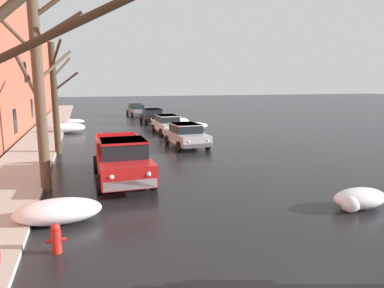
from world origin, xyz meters
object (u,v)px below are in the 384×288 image
Objects in this scene: sedan_grey_queued_behind_truck at (137,110)px; pickup_truck_red_approaching_near_lane at (122,159)px; sedan_white_parked_kerbside_mid at (168,124)px; fire_hydrant at (56,238)px; bare_tree_mid_block at (56,95)px; bare_tree_second_along_sidewalk at (39,85)px; sedan_black_parked_far_down_block at (153,116)px; sedan_silver_parked_kerbside_close at (186,135)px.

pickup_truck_red_approaching_near_lane is at bearing -99.91° from sedan_grey_queued_behind_truck.
sedan_grey_queued_behind_truck is at bearing 90.55° from sedan_white_parked_kerbside_mid.
bare_tree_mid_block is at bearing 92.90° from fire_hydrant.
pickup_truck_red_approaching_near_lane reaches higher than sedan_white_parked_kerbside_mid.
fire_hydrant is (0.63, -5.05, -3.43)m from bare_tree_second_along_sidewalk.
sedan_white_parked_kerbside_mid and sedan_black_parked_far_down_block have the same top height.
sedan_grey_queued_behind_truck reaches higher than fire_hydrant.
sedan_silver_parked_kerbside_close is 13.45m from fire_hydrant.
pickup_truck_red_approaching_near_lane is 19.37m from sedan_black_parked_far_down_block.
sedan_silver_parked_kerbside_close is 5.73× the size of fire_hydrant.
sedan_silver_parked_kerbside_close is at bearing -92.06° from sedan_black_parked_far_down_block.
sedan_grey_queued_behind_truck is at bearing 89.65° from sedan_silver_parked_kerbside_close.
fire_hydrant is (0.60, -11.84, -2.85)m from bare_tree_mid_block.
sedan_grey_queued_behind_truck is (7.37, 20.30, -2.45)m from bare_tree_mid_block.
sedan_white_parked_kerbside_mid is (7.51, 5.61, -2.45)m from bare_tree_mid_block.
sedan_grey_queued_behind_truck is at bearing 80.09° from pickup_truck_red_approaching_near_lane.
pickup_truck_red_approaching_near_lane is 1.36× the size of sedan_black_parked_far_down_block.
bare_tree_mid_block is at bearing -121.90° from sedan_black_parked_far_down_block.
bare_tree_second_along_sidewalk is 28.25m from sedan_grey_queued_behind_truck.
bare_tree_mid_block is 1.44× the size of sedan_grey_queued_behind_truck.
bare_tree_second_along_sidewalk reaches higher than sedan_white_parked_kerbside_mid.
pickup_truck_red_approaching_near_lane is 7.67m from sedan_silver_parked_kerbside_close.
sedan_white_parked_kerbside_mid is at bearing 87.38° from sedan_silver_parked_kerbside_close.
pickup_truck_red_approaching_near_lane is (2.75, 0.45, -2.90)m from bare_tree_second_along_sidewalk.
sedan_black_parked_far_down_block and sedan_grey_queued_behind_truck have the same top height.
bare_tree_mid_block is 7.28m from pickup_truck_red_approaching_near_lane.
fire_hydrant is at bearing -82.87° from bare_tree_second_along_sidewalk.
sedan_white_parked_kerbside_mid is at bearing -91.58° from sedan_black_parked_far_down_block.
sedan_grey_queued_behind_truck is (7.40, 27.10, -3.03)m from bare_tree_second_along_sidewalk.
sedan_white_parked_kerbside_mid is at bearing -89.45° from sedan_grey_queued_behind_truck.
sedan_black_parked_far_down_block is at bearing 88.42° from sedan_white_parked_kerbside_mid.
pickup_truck_red_approaching_near_lane reaches higher than sedan_grey_queued_behind_truck.
bare_tree_second_along_sidewalk is 1.74× the size of sedan_silver_parked_kerbside_close.
sedan_grey_queued_behind_truck is at bearing 78.11° from fire_hydrant.
fire_hydrant is at bearing -101.89° from sedan_grey_queued_behind_truck.
bare_tree_second_along_sidewalk is 4.02m from pickup_truck_red_approaching_near_lane.
bare_tree_second_along_sidewalk is 1.81× the size of sedan_black_parked_far_down_block.
bare_tree_second_along_sidewalk is 1.19× the size of bare_tree_mid_block.
bare_tree_mid_block is (0.03, 6.79, -0.58)m from bare_tree_second_along_sidewalk.
fire_hydrant is (-6.77, -32.15, -0.39)m from sedan_grey_queued_behind_truck.
sedan_black_parked_far_down_block is (7.73, 19.16, -3.03)m from bare_tree_second_along_sidewalk.
pickup_truck_red_approaching_near_lane is at bearing 9.26° from bare_tree_second_along_sidewalk.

